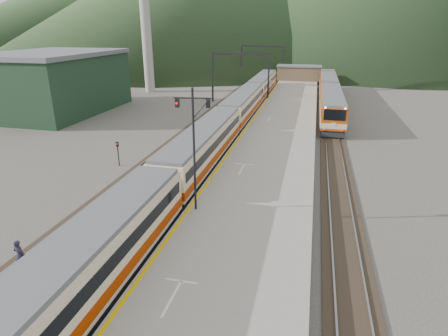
% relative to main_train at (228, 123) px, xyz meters
% --- Properties ---
extents(track_main, '(2.60, 200.00, 0.23)m').
position_rel_main_train_xyz_m(track_main, '(0.00, 6.49, -1.84)').
color(track_main, black).
rests_on(track_main, ground).
extents(track_far, '(2.60, 200.00, 0.23)m').
position_rel_main_train_xyz_m(track_far, '(-5.00, 6.49, -1.84)').
color(track_far, black).
rests_on(track_far, ground).
extents(track_second, '(2.60, 200.00, 0.23)m').
position_rel_main_train_xyz_m(track_second, '(11.50, 6.49, -1.84)').
color(track_second, black).
rests_on(track_second, ground).
extents(platform, '(8.00, 100.00, 1.00)m').
position_rel_main_train_xyz_m(platform, '(5.60, 4.49, -1.41)').
color(platform, gray).
rests_on(platform, ground).
extents(gantry_near, '(9.55, 0.25, 8.00)m').
position_rel_main_train_xyz_m(gantry_near, '(-2.85, 21.49, 3.67)').
color(gantry_near, black).
rests_on(gantry_near, ground).
extents(gantry_far, '(9.55, 0.25, 8.00)m').
position_rel_main_train_xyz_m(gantry_far, '(-2.85, 46.49, 3.67)').
color(gantry_far, black).
rests_on(gantry_far, ground).
extents(warehouse, '(14.50, 20.50, 8.60)m').
position_rel_main_train_xyz_m(warehouse, '(-28.00, 8.49, 2.40)').
color(warehouse, '#1A3321').
rests_on(warehouse, ground).
extents(smokestack, '(1.80, 1.80, 30.00)m').
position_rel_main_train_xyz_m(smokestack, '(-22.00, 28.49, 13.09)').
color(smokestack, '#9E998E').
rests_on(smokestack, ground).
extents(station_shed, '(9.40, 4.40, 3.10)m').
position_rel_main_train_xyz_m(station_shed, '(5.60, 44.49, 0.66)').
color(station_shed, brown).
rests_on(station_shed, platform).
extents(hill_d, '(200.00, 200.00, 55.00)m').
position_rel_main_train_xyz_m(hill_d, '(-120.00, 206.49, 25.59)').
color(hill_d, '#2D4F27').
rests_on(hill_d, ground).
extents(main_train, '(2.76, 75.67, 3.37)m').
position_rel_main_train_xyz_m(main_train, '(0.00, 0.00, 0.00)').
color(main_train, beige).
rests_on(main_train, track_main).
extents(second_train, '(2.86, 38.90, 3.49)m').
position_rel_main_train_xyz_m(second_train, '(11.50, 22.00, 0.06)').
color(second_train, '#B74A0E').
rests_on(second_train, track_second).
extents(signal_mast, '(2.18, 0.50, 7.72)m').
position_rel_main_train_xyz_m(signal_mast, '(2.28, -19.19, 3.76)').
color(signal_mast, black).
rests_on(signal_mast, platform).
extents(short_signal_b, '(0.25, 0.21, 2.27)m').
position_rel_main_train_xyz_m(short_signal_b, '(-2.38, -2.89, -0.45)').
color(short_signal_b, black).
rests_on(short_signal_b, ground).
extents(short_signal_c, '(0.23, 0.17, 2.27)m').
position_rel_main_train_xyz_m(short_signal_c, '(-7.77, -10.66, -0.45)').
color(short_signal_c, black).
rests_on(short_signal_c, ground).
extents(worker, '(0.67, 0.46, 1.79)m').
position_rel_main_train_xyz_m(worker, '(-5.06, -26.16, -1.02)').
color(worker, '#1D1E31').
rests_on(worker, ground).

